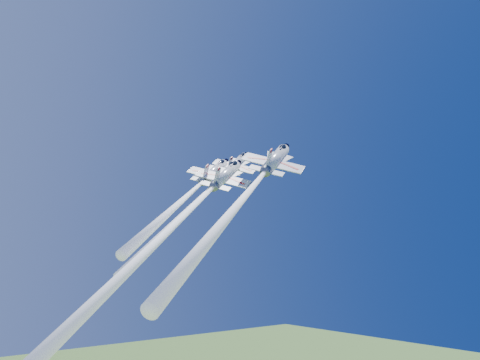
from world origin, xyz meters
TOP-DOWN VIEW (x-y plane):
  - jet_lead at (-11.01, -3.89)m, footprint 31.68×27.33m
  - jet_left at (-13.13, -2.50)m, footprint 26.65×22.22m
  - jet_right at (-10.80, -14.76)m, footprint 37.24×31.55m
  - jet_slot at (-22.32, -12.16)m, footprint 39.47×34.38m

SIDE VIEW (x-z plane):
  - jet_slot at x=-22.32m, z-range 47.52..94.58m
  - jet_right at x=-10.80m, z-range 56.47..95.99m
  - jet_lead at x=-11.01m, z-range 58.92..95.24m
  - jet_left at x=-13.13m, z-range 63.43..90.96m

